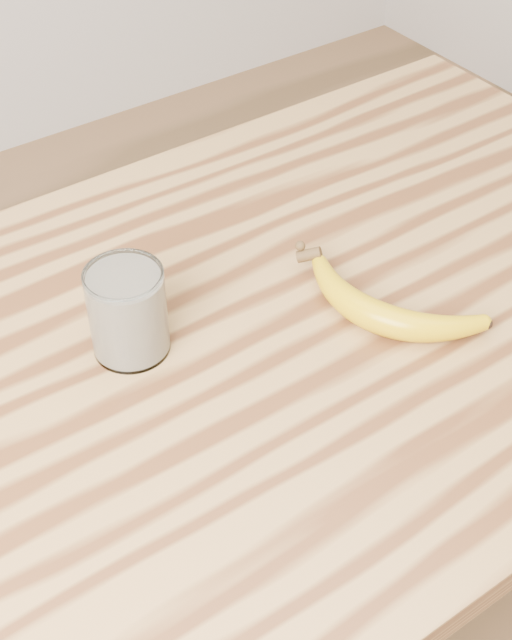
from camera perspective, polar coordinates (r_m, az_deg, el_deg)
table at (r=1.17m, az=2.71°, el=-3.95°), size 1.20×0.80×0.90m
smoothie_glass at (r=1.00m, az=-8.21°, el=0.51°), size 0.09×0.09×0.11m
banana at (r=1.05m, az=7.87°, el=0.10°), size 0.24×0.34×0.04m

